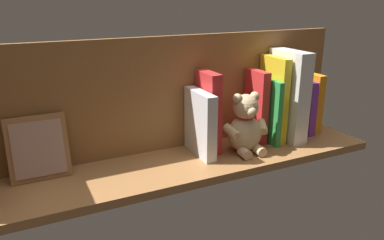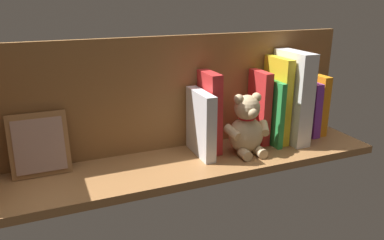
{
  "view_description": "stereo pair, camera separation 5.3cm",
  "coord_description": "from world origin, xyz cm",
  "px_view_note": "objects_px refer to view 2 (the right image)",
  "views": [
    {
      "loc": [
        41.19,
        86.01,
        43.47
      ],
      "look_at": [
        0.0,
        0.0,
        11.24
      ],
      "focal_mm": 35.19,
      "sensor_mm": 36.0,
      "label": 1
    },
    {
      "loc": [
        36.35,
        88.16,
        43.47
      ],
      "look_at": [
        0.0,
        0.0,
        11.24
      ],
      "focal_mm": 35.19,
      "sensor_mm": 36.0,
      "label": 2
    }
  ],
  "objects_px": {
    "picture_frame_leaning": "(39,145)",
    "book_0": "(316,104)",
    "teddy_bear": "(247,127)",
    "dictionary_thick_white": "(292,97)"
  },
  "relations": [
    {
      "from": "teddy_bear",
      "to": "book_0",
      "type": "bearing_deg",
      "value": -165.36
    },
    {
      "from": "dictionary_thick_white",
      "to": "picture_frame_leaning",
      "type": "xyz_separation_m",
      "value": [
        0.72,
        -0.05,
        -0.06
      ]
    },
    {
      "from": "teddy_bear",
      "to": "picture_frame_leaning",
      "type": "bearing_deg",
      "value": -5.4
    },
    {
      "from": "book_0",
      "to": "dictionary_thick_white",
      "type": "xyz_separation_m",
      "value": [
        0.12,
        0.03,
        0.04
      ]
    },
    {
      "from": "dictionary_thick_white",
      "to": "book_0",
      "type": "bearing_deg",
      "value": -167.1
    },
    {
      "from": "book_0",
      "to": "dictionary_thick_white",
      "type": "bearing_deg",
      "value": 12.9
    },
    {
      "from": "teddy_bear",
      "to": "picture_frame_leaning",
      "type": "distance_m",
      "value": 0.55
    },
    {
      "from": "book_0",
      "to": "picture_frame_leaning",
      "type": "height_order",
      "value": "book_0"
    },
    {
      "from": "teddy_bear",
      "to": "picture_frame_leaning",
      "type": "relative_size",
      "value": 1.1
    },
    {
      "from": "picture_frame_leaning",
      "to": "book_0",
      "type": "bearing_deg",
      "value": 178.6
    }
  ]
}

